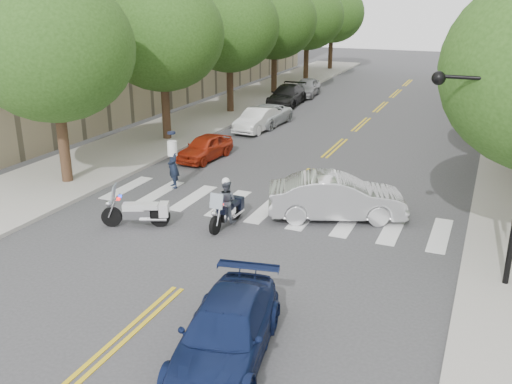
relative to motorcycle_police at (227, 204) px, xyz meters
The scene contains 19 objects.
ground 4.67m from the motorcycle_police, 81.36° to the right, with size 140.00×140.00×0.00m, color #38383A.
sidewalk_left 19.56m from the motorcycle_police, 116.79° to the left, with size 5.00×60.00×0.15m, color #9E9991.
tree_l_0 9.52m from the motorcycle_police, 169.87° to the left, with size 6.40×6.40×8.45m.
tree_l_1 13.34m from the motorcycle_police, 130.63° to the left, with size 6.40×6.40×8.45m.
tree_l_2 19.83m from the motorcycle_police, 114.92° to the left, with size 6.40×6.40×8.45m.
tree_l_3 27.13m from the motorcycle_police, 107.67° to the left, with size 6.40×6.40×8.45m.
tree_l_4 34.75m from the motorcycle_police, 103.63° to the left, with size 6.40×6.40×8.45m.
tree_l_5 42.50m from the motorcycle_police, 101.07° to the left, with size 6.40×6.40×8.45m.
traffic_signal_pole 8.97m from the motorcycle_police, ahead, with size 2.82×0.42×6.00m.
motorcycle_police is the anchor object (origin of this frame).
motorcycle_parked 2.93m from the motorcycle_police, 155.38° to the right, with size 2.24×1.20×1.52m.
officer_standing 4.69m from the motorcycle_police, 143.52° to the left, with size 0.69×0.45×1.89m, color black.
convertible 3.90m from the motorcycle_police, 32.64° to the left, with size 1.68×4.81×1.58m, color silver.
sedan_blue 7.59m from the motorcycle_police, 64.58° to the right, with size 1.84×4.53×1.31m, color #111D48.
parked_car_a 8.32m from the motorcycle_police, 122.82° to the left, with size 1.40×3.49×1.19m, color #A92912.
parked_car_b 14.19m from the motorcycle_police, 108.53° to the left, with size 1.36×3.90×1.29m, color white.
parked_car_c 15.64m from the motorcycle_police, 107.05° to the left, with size 1.98×4.29×1.19m, color #B3B7BC.
parked_car_d 22.22m from the motorcycle_police, 104.62° to the left, with size 1.96×4.83×1.40m, color black.
parked_car_e 26.11m from the motorcycle_police, 102.05° to the left, with size 1.63×4.04×1.38m, color gray.
Camera 1 is at (7.29, -11.86, 7.65)m, focal length 40.00 mm.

